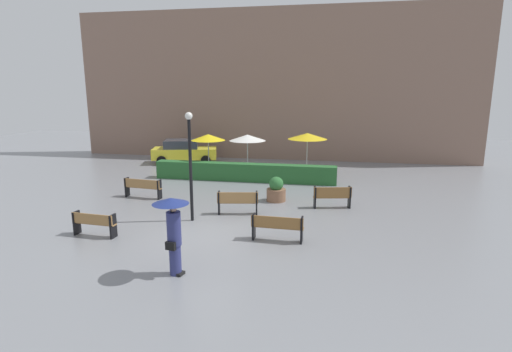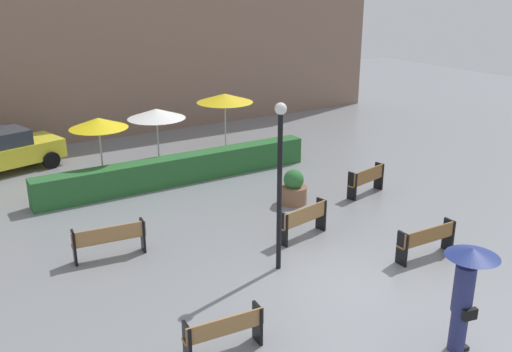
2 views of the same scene
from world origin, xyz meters
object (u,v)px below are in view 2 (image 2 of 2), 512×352
(planter_pot, at_px, (293,189))
(patio_umbrella_white, at_px, (156,114))
(bench_far_right, at_px, (367,179))
(bench_near_right, at_px, (427,239))
(bench_far_left, at_px, (109,239))
(lamp_post, at_px, (280,171))
(patio_umbrella_yellow, at_px, (98,123))
(patio_umbrella_yellow_far, at_px, (225,98))
(bench_near_left, at_px, (224,331))
(parked_car, at_px, (0,151))
(bench_mid_center, at_px, (304,219))
(pedestrian_with_umbrella, at_px, (466,286))

(planter_pot, bearing_deg, patio_umbrella_white, 114.94)
(bench_far_right, height_order, bench_near_right, bench_far_right)
(bench_far_left, xyz_separation_m, lamp_post, (3.34, -2.67, 1.97))
(patio_umbrella_yellow, height_order, patio_umbrella_yellow_far, patio_umbrella_yellow_far)
(planter_pot, xyz_separation_m, lamp_post, (-2.78, -3.32, 2.03))
(bench_far_left, distance_m, planter_pot, 6.15)
(bench_far_left, distance_m, patio_umbrella_white, 7.09)
(bench_near_left, relative_size, patio_umbrella_yellow_far, 0.66)
(bench_far_right, distance_m, bench_far_left, 8.59)
(patio_umbrella_white, xyz_separation_m, patio_umbrella_yellow_far, (3.35, 1.02, 0.05))
(bench_near_right, xyz_separation_m, parked_car, (-8.11, 12.92, 0.29))
(bench_mid_center, relative_size, patio_umbrella_yellow_far, 0.69)
(lamp_post, xyz_separation_m, patio_umbrella_white, (0.37, 8.49, -0.34))
(bench_far_left, bearing_deg, planter_pot, 6.01)
(bench_near_right, distance_m, lamp_post, 4.29)
(bench_far_left, distance_m, bench_near_left, 4.95)
(patio_umbrella_yellow, relative_size, patio_umbrella_yellow_far, 0.99)
(patio_umbrella_white, distance_m, patio_umbrella_yellow_far, 3.50)
(patio_umbrella_yellow_far, height_order, parked_car, patio_umbrella_yellow_far)
(patio_umbrella_yellow, bearing_deg, bench_far_left, -105.42)
(bench_far_right, height_order, patio_umbrella_white, patio_umbrella_white)
(bench_far_right, relative_size, bench_near_right, 0.92)
(bench_far_left, relative_size, patio_umbrella_yellow_far, 0.77)
(bench_near_right, xyz_separation_m, patio_umbrella_white, (-3.12, 10.00, 1.65))
(bench_mid_center, height_order, patio_umbrella_yellow_far, patio_umbrella_yellow_far)
(bench_mid_center, distance_m, patio_umbrella_yellow_far, 8.86)
(bench_near_left, height_order, patio_umbrella_white, patio_umbrella_white)
(bench_near_left, relative_size, pedestrian_with_umbrella, 0.72)
(bench_far_right, xyz_separation_m, bench_far_left, (-8.59, 0.01, -0.00))
(bench_mid_center, distance_m, patio_umbrella_yellow, 7.95)
(patio_umbrella_yellow_far, distance_m, parked_car, 8.66)
(bench_far_right, distance_m, bench_mid_center, 4.04)
(bench_far_right, xyz_separation_m, pedestrian_with_umbrella, (-4.15, -7.16, 0.86))
(bench_near_right, xyz_separation_m, planter_pot, (-0.72, 4.83, -0.04))
(bench_near_left, distance_m, planter_pot, 7.81)
(bench_mid_center, xyz_separation_m, lamp_post, (-1.54, -1.08, 1.96))
(planter_pot, xyz_separation_m, patio_umbrella_yellow_far, (0.94, 6.19, 1.74))
(bench_far_right, bearing_deg, bench_mid_center, -156.92)
(lamp_post, height_order, patio_umbrella_yellow, lamp_post)
(parked_car, bearing_deg, bench_far_right, -41.54)
(bench_mid_center, xyz_separation_m, patio_umbrella_yellow_far, (2.18, 8.43, 1.67))
(bench_near_right, bearing_deg, bench_near_left, -173.32)
(bench_far_right, height_order, patio_umbrella_yellow_far, patio_umbrella_yellow_far)
(bench_mid_center, bearing_deg, pedestrian_with_umbrella, -94.49)
(patio_umbrella_yellow, height_order, patio_umbrella_white, patio_umbrella_yellow)
(bench_far_right, height_order, bench_mid_center, bench_mid_center)
(bench_mid_center, distance_m, parked_car, 12.02)
(pedestrian_with_umbrella, relative_size, patio_umbrella_yellow_far, 0.91)
(bench_near_right, bearing_deg, patio_umbrella_white, 107.34)
(bench_near_left, height_order, planter_pot, planter_pot)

